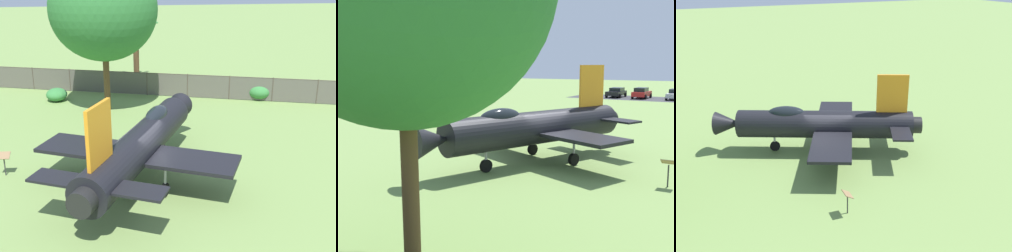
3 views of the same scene
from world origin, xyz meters
The scene contains 5 objects.
ground_plane centered at (0.00, 0.00, 0.00)m, with size 200.00×200.00×0.00m, color #75934C.
display_jet centered at (0.16, 0.32, 1.81)m, with size 9.02×11.72×4.82m.
info_plaque centered at (-6.28, 1.52, 0.85)m, with size 0.63×0.44×1.14m.
parked_car_red centered at (1.15, -41.22, 0.77)m, with size 2.32×4.41×1.50m.
parked_car_black centered at (4.70, -41.74, 0.72)m, with size 2.39×4.46×1.35m.
Camera 2 is at (-7.68, 19.13, 4.98)m, focal length 45.08 mm.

